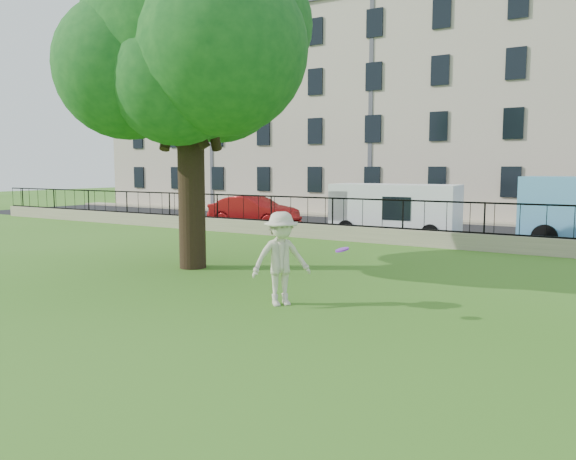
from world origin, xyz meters
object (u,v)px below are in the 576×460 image
Objects in this scene: tree at (187,40)px; man at (281,259)px; white_van at (395,210)px; frisbee at (342,250)px; red_sedan at (254,211)px.

tree reaches higher than man.
white_van is at bearing 49.21° from man.
man is (4.77, -2.52, -5.53)m from tree.
white_van is (-3.96, 13.10, -0.24)m from frisbee.
frisbee is (6.34, -2.79, -5.18)m from tree.
frisbee is at bearing -60.92° from man.
frisbee is 13.69m from white_van.
tree is 4.92× the size of man.
red_sedan is (-5.05, 10.37, -5.77)m from tree.
man reaches higher than frisbee.
white_van is at bearing 77.04° from tree.
man reaches higher than red_sedan.
tree reaches higher than frisbee.
white_van reaches higher than red_sedan.
red_sedan is 7.43m from white_van.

